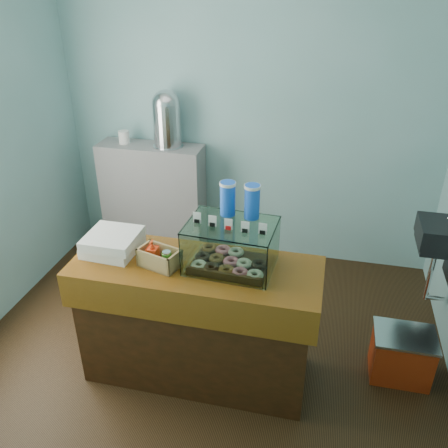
% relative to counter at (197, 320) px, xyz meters
% --- Properties ---
extents(ground, '(3.50, 3.50, 0.00)m').
position_rel_counter_xyz_m(ground, '(0.00, 0.25, -0.46)').
color(ground, black).
rests_on(ground, ground).
extents(room_shell, '(3.54, 3.04, 2.82)m').
position_rel_counter_xyz_m(room_shell, '(0.03, 0.26, 1.25)').
color(room_shell, '#77AEAD').
rests_on(room_shell, ground).
extents(counter, '(1.60, 0.60, 0.90)m').
position_rel_counter_xyz_m(counter, '(0.00, 0.00, 0.00)').
color(counter, '#421E0C').
rests_on(counter, ground).
extents(back_shelf, '(1.00, 0.32, 1.10)m').
position_rel_counter_xyz_m(back_shelf, '(-0.90, 1.57, 0.09)').
color(back_shelf, gray).
rests_on(back_shelf, ground).
extents(display_case, '(0.56, 0.43, 0.52)m').
position_rel_counter_xyz_m(display_case, '(0.22, 0.08, 0.61)').
color(display_case, black).
rests_on(display_case, counter).
extents(condiment_crate, '(0.28, 0.22, 0.17)m').
position_rel_counter_xyz_m(condiment_crate, '(-0.22, -0.05, 0.50)').
color(condiment_crate, tan).
rests_on(condiment_crate, counter).
extents(pastry_boxes, '(0.35, 0.35, 0.13)m').
position_rel_counter_xyz_m(pastry_boxes, '(-0.58, 0.05, 0.51)').
color(pastry_boxes, white).
rests_on(pastry_boxes, counter).
extents(coffee_urn, '(0.28, 0.28, 0.52)m').
position_rel_counter_xyz_m(coffee_urn, '(-0.72, 1.59, 0.92)').
color(coffee_urn, silver).
rests_on(coffee_urn, back_shelf).
extents(red_cooler, '(0.42, 0.32, 0.37)m').
position_rel_counter_xyz_m(red_cooler, '(1.39, 0.29, -0.27)').
color(red_cooler, '#AF2C0E').
rests_on(red_cooler, ground).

